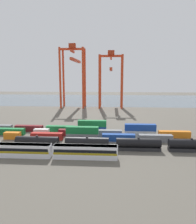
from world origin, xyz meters
The scene contains 23 objects.
ground_plane centered at (0.00, 40.00, 0.00)m, with size 420.00×420.00×0.00m, color #5B564C.
harbour_water centered at (0.00, 143.42, 0.00)m, with size 400.00×110.00×0.01m, color slate.
passenger_train centered at (-3.07, -18.76, 2.14)m, with size 38.39×3.14×3.90m.
freight_tank_row centered at (14.62, -10.63, 2.04)m, with size 64.42×2.87×4.33m.
shipping_container_2 centered at (-23.73, -0.74, 1.30)m, with size 6.04×2.44×2.60m, color orange.
shipping_container_3 centered at (-10.21, -0.74, 1.30)m, with size 12.10×2.44×2.60m, color #AD211C.
shipping_container_4 centered at (3.32, -0.74, 1.30)m, with size 12.10×2.44×2.60m, color slate.
shipping_container_5 centered at (3.32, -0.74, 3.90)m, with size 12.10×2.44×2.60m, color #197538.
shipping_container_6 centered at (16.84, -0.74, 1.30)m, with size 12.10×2.44×2.60m, color #1C4299.
shipping_container_7 centered at (30.37, -0.74, 1.30)m, with size 12.10×2.44×2.60m, color slate.
shipping_container_8 centered at (-27.53, 5.14, 1.30)m, with size 12.10×2.44×2.60m, color #197538.
shipping_container_9 centered at (-14.27, 5.14, 1.30)m, with size 6.04×2.44×2.60m, color silver.
shipping_container_10 centered at (-1.02, 5.14, 1.30)m, with size 12.10×2.44×2.60m, color maroon.
shipping_container_11 centered at (12.24, 5.14, 1.30)m, with size 12.10×2.44×2.60m, color slate.
shipping_container_12 centered at (25.49, 5.14, 1.30)m, with size 12.10×2.44×2.60m, color silver.
shipping_container_13 centered at (25.49, 5.14, 3.90)m, with size 12.10×2.44×2.60m, color #1C4299.
shipping_container_14 centered at (38.74, 5.14, 1.30)m, with size 12.10×2.44×2.60m, color orange.
shipping_container_18 centered at (-21.80, 11.01, 1.30)m, with size 12.10×2.44×2.60m, color maroon.
shipping_container_19 centered at (-7.95, 11.01, 1.30)m, with size 12.10×2.44×2.60m, color #197538.
shipping_container_20 centered at (5.91, 11.01, 1.30)m, with size 12.10×2.44×2.60m, color #1C4299.
shipping_container_21 centered at (5.91, 11.01, 3.90)m, with size 12.10×2.44×2.60m, color #197538.
gantry_crane_west centered at (-15.72, 88.81, 29.57)m, with size 18.55×41.14×47.69m.
gantry_crane_central centered at (13.07, 88.08, 25.62)m, with size 18.11×34.89×42.49m.
Camera 1 is at (14.46, -78.53, 23.75)m, focal length 34.64 mm.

